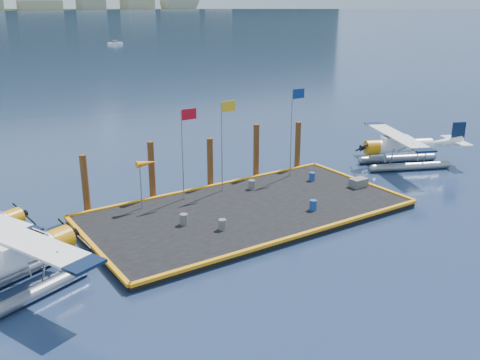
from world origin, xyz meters
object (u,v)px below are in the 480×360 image
at_px(seaplane_a, 13,263).
at_px(piling_1, 152,172).
at_px(drum_1, 313,205).
at_px(flagpole_blue, 294,120).
at_px(crate, 359,182).
at_px(flagpole_yellow, 224,132).
at_px(piling_0, 85,186).
at_px(seaplane_d, 400,148).
at_px(flagpole_red, 185,140).
at_px(drum_0, 184,219).
at_px(piling_3, 256,153).
at_px(drum_5, 252,185).
at_px(windsock, 147,164).
at_px(drum_3, 222,224).
at_px(piling_2, 210,164).
at_px(piling_4, 298,147).
at_px(drum_4, 312,176).

bearing_deg(seaplane_a, piling_1, 104.30).
bearing_deg(drum_1, flagpole_blue, 61.94).
xyz_separation_m(crate, flagpole_yellow, (-8.30, 4.63, 3.81)).
bearing_deg(piling_0, seaplane_d, -8.35).
bearing_deg(flagpole_red, drum_1, -47.95).
height_order(drum_1, crate, drum_1).
xyz_separation_m(seaplane_d, piling_0, (-24.82, 3.64, 0.47)).
xyz_separation_m(seaplane_d, flagpole_blue, (-9.62, 2.04, 3.15)).
xyz_separation_m(drum_0, piling_3, (9.02, 5.44, 1.42)).
bearing_deg(piling_0, drum_5, -12.69).
height_order(flagpole_red, piling_3, flagpole_red).
distance_m(crate, windsock, 14.99).
xyz_separation_m(drum_5, flagpole_red, (-4.70, 0.86, 3.68)).
bearing_deg(drum_5, windsock, 173.44).
height_order(seaplane_a, drum_3, seaplane_a).
bearing_deg(flagpole_red, piling_2, 29.80).
height_order(drum_3, flagpole_blue, flagpole_blue).
bearing_deg(crate, piling_3, 125.82).
xyz_separation_m(flagpole_blue, piling_2, (-6.20, 1.60, -2.79)).
distance_m(seaplane_a, piling_2, 16.64).
height_order(drum_0, flagpole_red, flagpole_red).
bearing_deg(crate, drum_3, -174.88).
relative_size(drum_0, crate, 0.55).
distance_m(drum_0, piling_3, 10.63).
height_order(seaplane_d, piling_2, piling_2).
bearing_deg(piling_3, crate, -54.18).
distance_m(flagpole_blue, piling_2, 6.98).
bearing_deg(drum_5, drum_0, -156.72).
bearing_deg(flagpole_yellow, piling_0, 170.14).
distance_m(flagpole_blue, piling_3, 3.72).
xyz_separation_m(windsock, piling_0, (-3.47, 1.60, -1.23)).
relative_size(flagpole_yellow, piling_3, 1.44).
height_order(drum_0, crate, drum_0).
bearing_deg(drum_5, piling_4, 21.95).
distance_m(drum_3, drum_5, 7.29).
height_order(seaplane_d, drum_4, seaplane_d).
bearing_deg(drum_1, flagpole_yellow, 112.96).
distance_m(seaplane_d, crate, 7.81).
bearing_deg(piling_1, drum_1, -46.91).
distance_m(seaplane_d, piling_3, 12.38).
bearing_deg(piling_1, piling_4, 0.00).
relative_size(drum_5, piling_0, 0.16).
xyz_separation_m(drum_3, crate, (12.02, 1.08, -0.01)).
height_order(drum_3, piling_2, piling_2).
relative_size(crate, flagpole_yellow, 0.19).
height_order(drum_1, flagpole_blue, flagpole_blue).
relative_size(seaplane_a, flagpole_blue, 1.53).
bearing_deg(flagpole_blue, seaplane_d, -11.99).
height_order(crate, windsock, windsock).
height_order(seaplane_a, piling_2, piling_2).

